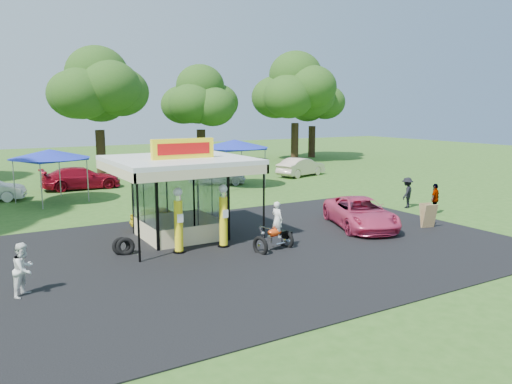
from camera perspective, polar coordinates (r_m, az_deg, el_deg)
ground at (r=17.92m, az=3.49°, el=-7.90°), size 120.00×120.00×0.00m
asphalt_apron at (r=19.53m, az=0.19°, el=-6.34°), size 20.00×14.00×0.04m
gas_station_kiosk at (r=20.91m, az=-8.74°, el=-0.44°), size 5.40×5.40×4.18m
gas_pump_left at (r=18.74m, az=-8.85°, el=-3.42°), size 0.47×0.47×2.50m
gas_pump_right at (r=19.36m, az=-3.75°, el=-2.93°), size 0.46×0.46×2.49m
motorcycle at (r=19.05m, az=2.29°, el=-4.45°), size 1.72×1.08×1.96m
spare_tires at (r=19.13m, az=-14.92°, el=-6.02°), size 0.83×0.54×0.70m
a_frame_sign at (r=23.86m, az=19.06°, el=-2.59°), size 0.68×0.69×1.12m
kiosk_car at (r=23.19m, az=-10.69°, el=-2.80°), size 2.82×1.13×0.96m
pink_sedan at (r=23.10m, az=11.86°, el=-2.37°), size 3.89×5.39×1.36m
spectator_west at (r=15.97m, az=-25.00°, el=-8.02°), size 0.95×0.98×1.58m
spectator_east_a at (r=28.34m, az=16.88°, el=-0.07°), size 1.25×1.05×1.68m
spectator_east_b at (r=27.17m, az=19.78°, el=-0.73°), size 1.00×0.69×1.58m
bg_car_b at (r=35.52m, az=-19.35°, el=1.51°), size 5.15×2.16×1.48m
bg_car_c at (r=35.74m, az=-4.45°, el=1.99°), size 4.34×3.35×1.38m
bg_car_e at (r=40.13m, az=5.17°, el=2.87°), size 4.74×2.77×1.48m
tent_west at (r=30.75m, az=-22.54°, el=4.00°), size 4.40×4.40×3.08m
tent_east at (r=34.36m, az=-2.49°, el=5.49°), size 4.66×4.66×3.26m
oak_far_c at (r=43.69m, az=-17.61°, el=10.53°), size 8.64×8.64×10.18m
oak_far_d at (r=48.78m, az=-6.37°, el=10.13°), size 7.81×7.81×9.30m
oak_far_e at (r=51.61m, az=4.52°, el=11.22°), size 9.09×9.09×10.82m
oak_far_f at (r=55.82m, az=6.48°, el=10.13°), size 7.76×7.76×9.36m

